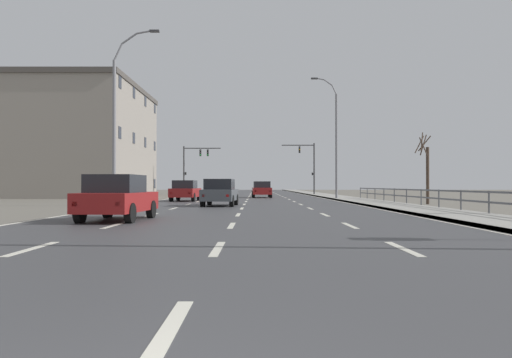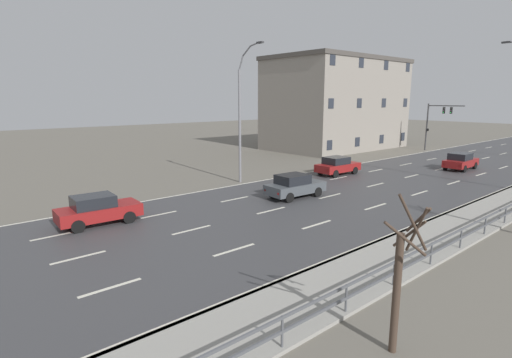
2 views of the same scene
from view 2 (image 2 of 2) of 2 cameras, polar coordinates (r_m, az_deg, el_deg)
name	(u,v)px [view 2 (image 2 of 2)]	position (r m, az deg, el deg)	size (l,w,h in m)	color
ground_plane	(454,167)	(43.36, 26.62, 1.62)	(160.00, 160.00, 0.12)	#666056
road_asphalt_strip	(499,155)	(54.53, 31.60, 2.99)	(14.00, 120.00, 0.03)	#3D3D3F
guardrail	(447,242)	(18.11, 25.83, -8.15)	(0.07, 34.97, 1.00)	#515459
street_lamp_left_bank	(241,117)	(30.43, -2.14, 8.85)	(2.74, 0.24, 10.38)	slate
traffic_signal_left	(436,119)	(54.65, 24.48, 7.90)	(4.48, 0.36, 5.88)	#38383A
car_far_right	(337,165)	(34.83, 11.65, 1.92)	(1.98, 4.17, 1.57)	maroon
car_mid_centre	(98,209)	(22.17, -21.84, -4.09)	(2.00, 4.19, 1.57)	maroon
car_near_right	(461,161)	(41.14, 27.38, 2.30)	(1.94, 4.16, 1.57)	maroon
car_distant	(295,186)	(26.31, 5.59, -0.95)	(2.02, 4.19, 1.57)	#474C51
brick_building	(336,104)	(54.05, 11.49, 10.57)	(11.00, 18.35, 11.61)	gray
bare_tree_near	(400,281)	(10.81, 19.98, -13.65)	(1.12, 1.43, 4.34)	#423328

